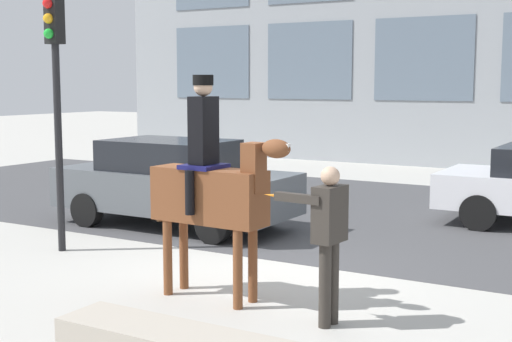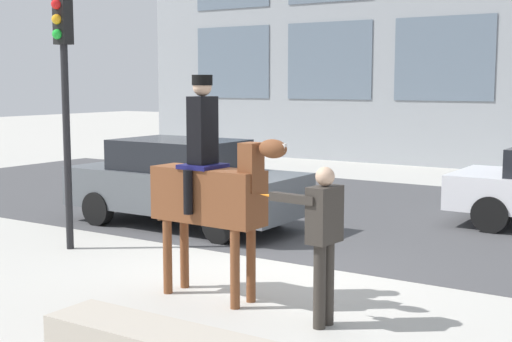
{
  "view_description": "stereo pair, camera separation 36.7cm",
  "coord_description": "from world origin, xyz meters",
  "px_view_note": "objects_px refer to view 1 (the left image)",
  "views": [
    {
      "loc": [
        4.66,
        -8.23,
        2.54
      ],
      "look_at": [
        0.34,
        -0.86,
        1.48
      ],
      "focal_mm": 50.0,
      "sensor_mm": 36.0,
      "label": 1
    },
    {
      "loc": [
        4.97,
        -8.04,
        2.54
      ],
      "look_at": [
        0.34,
        -0.86,
        1.48
      ],
      "focal_mm": 50.0,
      "sensor_mm": 36.0,
      "label": 2
    }
  ],
  "objects_px": {
    "pedestrian_bystander": "(328,232)",
    "street_car_near_lane": "(173,182)",
    "mounted_horse_lead": "(211,188)",
    "traffic_light": "(56,80)"
  },
  "relations": [
    {
      "from": "mounted_horse_lead",
      "to": "street_car_near_lane",
      "type": "xyz_separation_m",
      "value": [
        -2.97,
        3.2,
        -0.53
      ]
    },
    {
      "from": "pedestrian_bystander",
      "to": "street_car_near_lane",
      "type": "height_order",
      "value": "pedestrian_bystander"
    },
    {
      "from": "mounted_horse_lead",
      "to": "street_car_near_lane",
      "type": "distance_m",
      "value": 4.4
    },
    {
      "from": "pedestrian_bystander",
      "to": "traffic_light",
      "type": "bearing_deg",
      "value": -5.99
    },
    {
      "from": "pedestrian_bystander",
      "to": "street_car_near_lane",
      "type": "bearing_deg",
      "value": -30.88
    },
    {
      "from": "traffic_light",
      "to": "pedestrian_bystander",
      "type": "bearing_deg",
      "value": -11.74
    },
    {
      "from": "mounted_horse_lead",
      "to": "pedestrian_bystander",
      "type": "relative_size",
      "value": 1.56
    },
    {
      "from": "pedestrian_bystander",
      "to": "traffic_light",
      "type": "height_order",
      "value": "traffic_light"
    },
    {
      "from": "street_car_near_lane",
      "to": "mounted_horse_lead",
      "type": "bearing_deg",
      "value": -47.17
    },
    {
      "from": "street_car_near_lane",
      "to": "traffic_light",
      "type": "relative_size",
      "value": 1.14
    }
  ]
}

